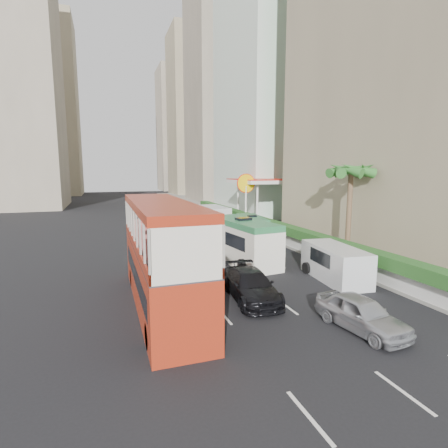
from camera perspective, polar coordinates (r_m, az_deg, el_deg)
name	(u,v)px	position (r m, az deg, el deg)	size (l,w,h in m)	color
ground_plane	(274,292)	(19.35, 8.23, -10.90)	(200.00, 200.00, 0.00)	black
double_decker_bus	(162,255)	(16.82, -10.15, -4.94)	(2.50, 11.00, 5.06)	#A02914
car_silver_lane_a	(201,262)	(25.07, -3.80, -6.27)	(1.39, 3.99, 1.31)	#ACAEB2
car_silver_lane_b	(360,330)	(15.95, 21.35, -15.79)	(1.67, 4.16, 1.42)	#ACAEB2
car_black	(251,299)	(18.16, 4.37, -12.15)	(2.05, 5.05, 1.46)	black
van_asset	(200,232)	(37.40, -3.99, -1.31)	(2.28, 4.95, 1.37)	silver
minibus_near	(243,241)	(24.73, 3.16, -2.85)	(2.29, 6.87, 3.05)	silver
minibus_far	(252,230)	(31.86, 4.59, -0.90)	(1.78, 5.33, 2.36)	silver
panel_van_near	(335,263)	(21.95, 17.66, -6.11)	(2.01, 5.03, 2.01)	silver
panel_van_far	(214,216)	(41.87, -1.59, 1.35)	(2.28, 5.69, 2.28)	silver
sidewalk	(248,221)	(45.16, 3.93, 0.52)	(6.00, 120.00, 0.18)	#99968C
kerb_wall	(266,231)	(34.03, 6.80, -1.18)	(0.30, 44.00, 1.00)	silver
hedge	(266,223)	(33.90, 6.82, 0.24)	(1.10, 44.00, 0.70)	#2D6626
palm_tree	(349,215)	(26.08, 19.71, 1.39)	(0.36, 0.36, 6.40)	brown
shell_station	(262,201)	(43.45, 6.21, 3.70)	(6.50, 8.00, 5.50)	silver
tower_stripe	(282,18)	(61.04, 9.47, 30.20)	(16.00, 18.00, 58.00)	white
tower_mid	(228,84)	(80.91, 0.66, 21.88)	(16.00, 16.00, 50.00)	#A1947F
tower_far_a	(196,115)	(102.61, -4.62, 17.31)	(14.00, 14.00, 44.00)	tan
tower_far_b	(180,131)	(123.59, -7.24, 14.85)	(14.00, 14.00, 40.00)	#A1947F
tower_left_b	(45,108)	(108.31, -27.14, 16.49)	(16.00, 16.00, 46.00)	tan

